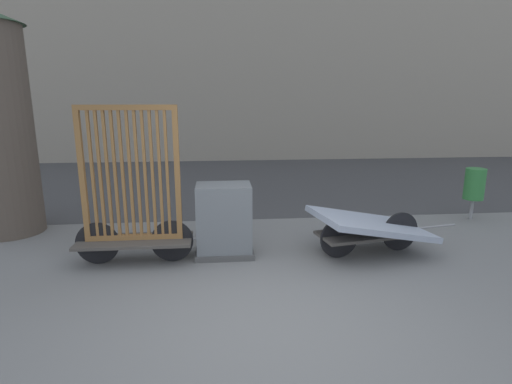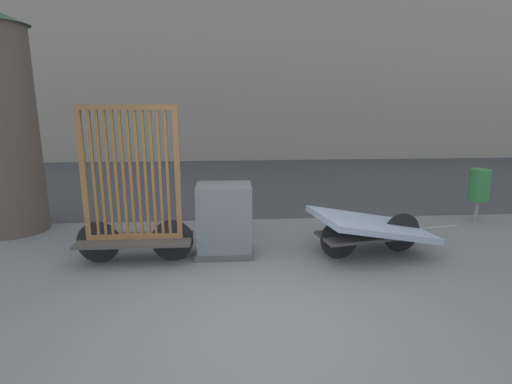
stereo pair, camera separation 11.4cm
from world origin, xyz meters
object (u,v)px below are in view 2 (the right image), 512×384
Objects in this scene: bike_cart_with_bedframe at (134,207)px; advertising_column at (2,124)px; trash_bin at (479,185)px; bike_cart_with_mattress at (372,228)px; utility_cabinet at (224,223)px.

advertising_column is (-2.35, 1.51, 1.03)m from bike_cart_with_bedframe.
trash_bin is 8.25m from advertising_column.
bike_cart_with_bedframe is at bearing 168.90° from bike_cart_with_mattress.
bike_cart_with_mattress is 2.10m from utility_cabinet.
bike_cart_with_mattress is (3.29, 0.00, -0.37)m from bike_cart_with_bedframe.
trash_bin is at bearing 16.09° from utility_cabinet.
utility_cabinet is at bearing -163.91° from trash_bin.
advertising_column is at bearing 147.40° from bike_cart_with_bedframe.
trash_bin is at bearing 19.72° from bike_cart_with_mattress.
advertising_column is (-5.64, 1.51, 1.39)m from bike_cart_with_mattress.
bike_cart_with_bedframe is at bearing -32.71° from advertising_column.
bike_cart_with_mattress is 6.01m from advertising_column.
advertising_column reaches higher than bike_cart_with_mattress.
utility_cabinet reaches higher than bike_cart_with_mattress.
utility_cabinet is (-2.09, 0.18, 0.07)m from bike_cart_with_mattress.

